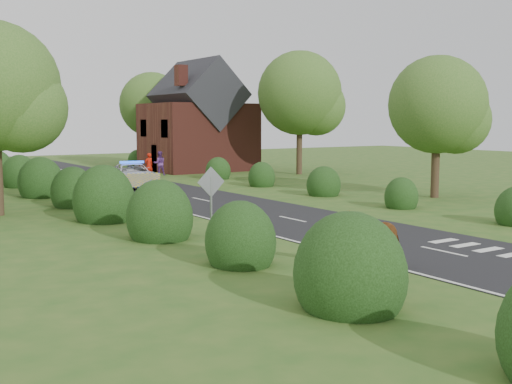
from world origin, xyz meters
TOP-DOWN VIEW (x-y plane):
  - ground at (0.00, 0.00)m, footprint 120.00×120.00m
  - road at (0.00, 15.00)m, footprint 6.00×70.00m
  - road_markings at (-1.60, 12.93)m, footprint 4.96×70.00m
  - hedgerow_left at (-6.51, 11.69)m, footprint 2.75×50.41m
  - hedgerow_right at (6.60, 11.21)m, footprint 2.10×45.78m
  - tree_left_a at (-9.75, 11.86)m, footprint 5.74×5.60m
  - tree_right_a at (11.23, 5.87)m, footprint 5.33×5.20m
  - tree_right_b at (14.29, 21.84)m, footprint 6.56×6.40m
  - tree_right_c at (9.27, 37.85)m, footprint 6.15×6.00m
  - road_sign at (-5.00, 2.00)m, footprint 1.06×0.08m
  - house at (9.49, 30.00)m, footprint 8.00×7.40m
  - cow at (-3.44, -4.37)m, footprint 2.07×1.21m
  - police_van at (-0.48, 20.05)m, footprint 3.39×5.70m
  - pedestrian_red at (3.08, 25.55)m, footprint 0.70×0.51m
  - pedestrian_purple at (4.54, 26.89)m, footprint 1.05×0.92m

SIDE VIEW (x-z plane):
  - ground at x=0.00m, z-range 0.00..0.00m
  - road at x=0.00m, z-range 0.00..0.02m
  - road_markings at x=-1.60m, z-range 0.02..0.03m
  - hedgerow_right at x=6.60m, z-range -0.50..1.60m
  - cow at x=-3.44m, z-range 0.00..1.42m
  - police_van at x=-0.48m, z-range -0.07..1.55m
  - hedgerow_left at x=-6.51m, z-range -0.75..2.25m
  - pedestrian_red at x=3.08m, z-range 0.00..1.79m
  - pedestrian_purple at x=4.54m, z-range 0.00..1.83m
  - road_sign at x=-5.00m, z-range 0.39..2.92m
  - house at x=9.49m, z-range -0.80..8.37m
  - tree_right_a at x=11.23m, z-range 0.96..8.52m
  - tree_left_a at x=-9.75m, z-range 1.15..9.53m
  - tree_right_c at x=9.27m, z-range 1.05..9.63m
  - tree_right_b at x=14.29m, z-range 1.24..10.64m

